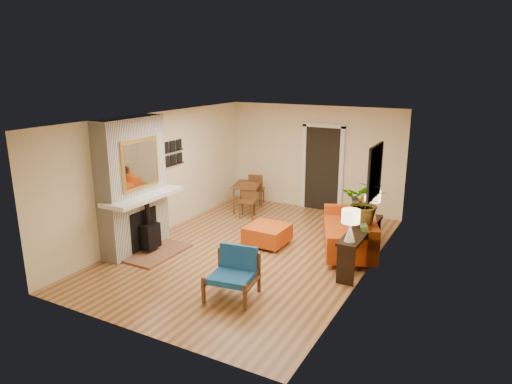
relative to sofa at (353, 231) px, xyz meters
The scene contains 10 objects.
room_shell 2.14m from the sofa, 124.74° to the left, with size 6.50×6.50×6.50m.
fireplace 4.33m from the sofa, 151.42° to the right, with size 1.09×1.68×2.60m.
sofa is the anchor object (origin of this frame).
ottoman 1.70m from the sofa, 159.94° to the right, with size 0.80×0.80×0.40m.
blue_chair 2.92m from the sofa, 111.98° to the right, with size 0.83×0.81×0.76m.
dining_table 3.29m from the sofa, 157.28° to the left, with size 0.95×1.57×0.83m.
console_table 0.82m from the sofa, 63.77° to the right, with size 0.34×1.85×0.72m.
lamp_near 1.62m from the sofa, 76.16° to the right, with size 0.30×0.30×0.54m.
lamp_far 0.78m from the sofa, ahead, with size 0.30×0.30×0.54m.
houseplant 0.99m from the sofa, 55.97° to the right, with size 0.76×0.66×0.85m, color #1E5919.
Camera 1 is at (4.05, -7.31, 3.49)m, focal length 32.00 mm.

